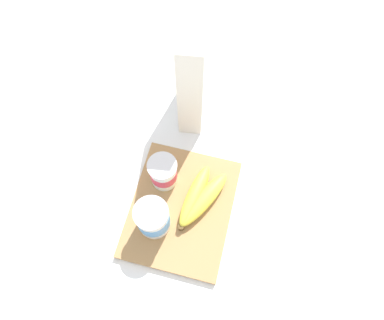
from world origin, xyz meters
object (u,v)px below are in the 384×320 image
Objects in this scene: cereal_box at (194,69)px; yogurt_cup_back at (163,173)px; banana_bunch at (199,198)px; yogurt_cup_front at (153,218)px; cutting_board at (181,208)px.

yogurt_cup_back is (-0.23, 0.01, -0.09)m from cereal_box.
yogurt_cup_front is at bearing 133.28° from banana_bunch.
cereal_box reaches higher than yogurt_cup_front.
cereal_box is at bearing -2.99° from yogurt_cup_back.
banana_bunch is at bearing -46.72° from yogurt_cup_front.
cereal_box is 1.80× the size of banana_bunch.
yogurt_cup_front reaches higher than banana_bunch.
banana_bunch is (0.08, -0.08, -0.03)m from yogurt_cup_front.
yogurt_cup_back is at bearing 168.59° from cereal_box.
yogurt_cup_front is (-0.34, 0.00, -0.09)m from cereal_box.
yogurt_cup_front is at bearing -175.51° from yogurt_cup_back.
cutting_board is 0.05m from banana_bunch.
yogurt_cup_front is at bearing 137.14° from cutting_board.
yogurt_cup_front reaches higher than yogurt_cup_back.
banana_bunch reaches higher than cutting_board.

